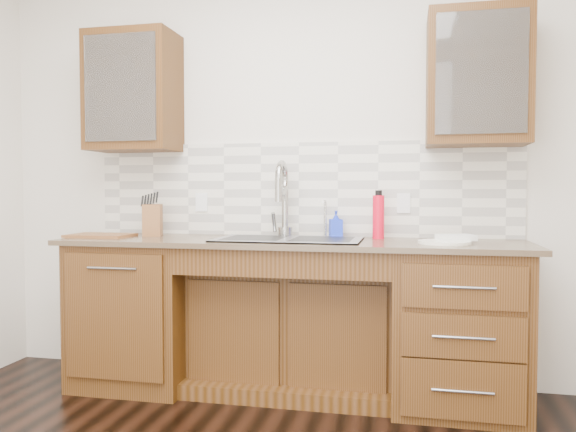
% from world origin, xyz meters
% --- Properties ---
extents(wall_back, '(4.00, 0.10, 2.70)m').
position_xyz_m(wall_back, '(0.00, 1.80, 1.35)').
color(wall_back, silver).
rests_on(wall_back, ground).
extents(base_cabinet_left, '(0.70, 0.62, 0.88)m').
position_xyz_m(base_cabinet_left, '(-0.95, 1.44, 0.44)').
color(base_cabinet_left, '#593014').
rests_on(base_cabinet_left, ground).
extents(base_cabinet_center, '(1.20, 0.44, 0.70)m').
position_xyz_m(base_cabinet_center, '(0.00, 1.53, 0.35)').
color(base_cabinet_center, '#593014').
rests_on(base_cabinet_center, ground).
extents(base_cabinet_right, '(0.70, 0.62, 0.88)m').
position_xyz_m(base_cabinet_right, '(0.95, 1.44, 0.44)').
color(base_cabinet_right, '#593014').
rests_on(base_cabinet_right, ground).
extents(countertop, '(2.70, 0.65, 0.03)m').
position_xyz_m(countertop, '(0.00, 1.43, 0.90)').
color(countertop, '#84705B').
rests_on(countertop, base_cabinet_left).
extents(backsplash, '(2.70, 0.02, 0.59)m').
position_xyz_m(backsplash, '(0.00, 1.74, 1.21)').
color(backsplash, beige).
rests_on(backsplash, wall_back).
extents(sink, '(0.84, 0.46, 0.19)m').
position_xyz_m(sink, '(0.00, 1.41, 0.83)').
color(sink, '#9E9EA5').
rests_on(sink, countertop).
extents(faucet, '(0.04, 0.04, 0.40)m').
position_xyz_m(faucet, '(-0.07, 1.64, 1.11)').
color(faucet, '#999993').
rests_on(faucet, countertop).
extents(filter_tap, '(0.02, 0.02, 0.24)m').
position_xyz_m(filter_tap, '(0.18, 1.65, 1.03)').
color(filter_tap, '#999993').
rests_on(filter_tap, countertop).
extents(upper_cabinet_left, '(0.55, 0.34, 0.75)m').
position_xyz_m(upper_cabinet_left, '(-1.05, 1.58, 1.83)').
color(upper_cabinet_left, '#593014').
rests_on(upper_cabinet_left, wall_back).
extents(upper_cabinet_right, '(0.55, 0.34, 0.75)m').
position_xyz_m(upper_cabinet_right, '(1.05, 1.58, 1.83)').
color(upper_cabinet_right, '#593014').
rests_on(upper_cabinet_right, wall_back).
extents(outlet_left, '(0.08, 0.01, 0.12)m').
position_xyz_m(outlet_left, '(-0.65, 1.73, 1.12)').
color(outlet_left, white).
rests_on(outlet_left, backsplash).
extents(outlet_right, '(0.08, 0.01, 0.12)m').
position_xyz_m(outlet_right, '(0.65, 1.73, 1.12)').
color(outlet_right, white).
rests_on(outlet_right, backsplash).
extents(soap_bottle, '(0.09, 0.09, 0.16)m').
position_xyz_m(soap_bottle, '(0.25, 1.65, 0.99)').
color(soap_bottle, blue).
rests_on(soap_bottle, countertop).
extents(water_bottle, '(0.09, 0.09, 0.26)m').
position_xyz_m(water_bottle, '(0.50, 1.61, 1.04)').
color(water_bottle, red).
rests_on(water_bottle, countertop).
extents(plate, '(0.31, 0.31, 0.02)m').
position_xyz_m(plate, '(0.87, 1.37, 0.92)').
color(plate, white).
rests_on(plate, countertop).
extents(dish_towel, '(0.22, 0.19, 0.03)m').
position_xyz_m(dish_towel, '(0.93, 1.44, 0.94)').
color(dish_towel, silver).
rests_on(dish_towel, plate).
extents(knife_block, '(0.16, 0.21, 0.20)m').
position_xyz_m(knife_block, '(-0.92, 1.55, 1.01)').
color(knife_block, olive).
rests_on(knife_block, countertop).
extents(cutting_board, '(0.38, 0.26, 0.02)m').
position_xyz_m(cutting_board, '(-1.19, 1.40, 0.92)').
color(cutting_board, brown).
rests_on(cutting_board, countertop).
extents(cup_left_a, '(0.15, 0.15, 0.09)m').
position_xyz_m(cup_left_a, '(-1.10, 1.58, 1.77)').
color(cup_left_a, white).
rests_on(cup_left_a, upper_cabinet_left).
extents(cup_left_b, '(0.11, 0.11, 0.09)m').
position_xyz_m(cup_left_b, '(-0.95, 1.58, 1.77)').
color(cup_left_b, white).
rests_on(cup_left_b, upper_cabinet_left).
extents(cup_right_a, '(0.15, 0.15, 0.11)m').
position_xyz_m(cup_right_a, '(1.01, 1.58, 1.78)').
color(cup_right_a, silver).
rests_on(cup_right_a, upper_cabinet_right).
extents(cup_right_b, '(0.10, 0.10, 0.09)m').
position_xyz_m(cup_right_b, '(1.12, 1.58, 1.77)').
color(cup_right_b, white).
rests_on(cup_right_b, upper_cabinet_right).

